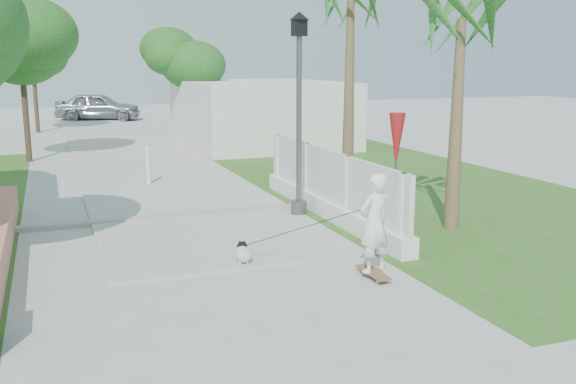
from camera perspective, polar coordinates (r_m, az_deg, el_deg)
name	(u,v)px	position (r m, az deg, el deg)	size (l,w,h in m)	color
ground	(247,321)	(8.72, -3.70, -11.34)	(90.00, 90.00, 0.00)	#B7B7B2
path_strip	(108,143)	(28.00, -15.68, 4.18)	(3.20, 36.00, 0.06)	#B7B7B2
curb	(167,217)	(14.29, -10.70, -2.20)	(6.50, 0.25, 0.10)	#999993
grass_right	(400,183)	(18.55, 9.96, 0.82)	(8.00, 20.00, 0.01)	#335D1D
lattice_fence	(328,193)	(14.21, 3.57, -0.05)	(0.35, 7.00, 1.50)	white
building_right	(259,113)	(27.09, -2.62, 7.06)	(6.00, 8.00, 2.60)	silver
street_lamp	(299,106)	(14.22, 0.98, 7.63)	(0.44, 0.44, 4.44)	#59595E
bollard	(148,165)	(18.10, -12.33, 2.32)	(0.14, 0.14, 1.09)	white
patio_umbrella	(397,141)	(14.21, 9.63, 4.48)	(0.36, 0.36, 2.30)	#59595E
tree_path_left	(21,49)	(23.70, -22.64, 11.68)	(3.40, 3.40, 5.23)	#4C3826
tree_path_right	(182,59)	(28.23, -9.42, 11.55)	(3.00, 3.00, 4.79)	#4C3826
tree_path_far	(32,53)	(33.69, -21.77, 11.42)	(3.20, 3.20, 5.17)	#4C3826
palm_far	(351,15)	(15.83, 5.58, 15.43)	(1.80, 1.80, 5.30)	brown
palm_near	(461,32)	(13.36, 15.13, 13.56)	(1.80, 1.80, 4.70)	brown
skateboarder	(309,228)	(10.42, 1.88, -3.25)	(2.10, 1.94, 1.69)	brown
dog	(243,253)	(10.89, -4.03, -5.44)	(0.34, 0.57, 0.40)	silver
parked_car	(98,107)	(39.66, -16.52, 7.30)	(1.93, 4.79, 1.63)	#A1A4A9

